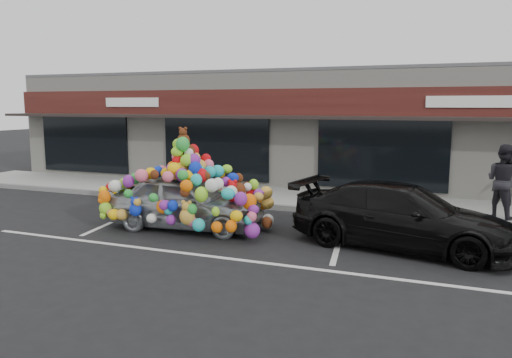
% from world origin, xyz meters
% --- Properties ---
extents(ground, '(90.00, 90.00, 0.00)m').
position_xyz_m(ground, '(0.00, 0.00, 0.00)').
color(ground, black).
rests_on(ground, ground).
extents(shop_building, '(24.00, 7.20, 4.31)m').
position_xyz_m(shop_building, '(0.00, 8.44, 2.16)').
color(shop_building, beige).
rests_on(shop_building, ground).
extents(sidewalk, '(26.00, 3.00, 0.15)m').
position_xyz_m(sidewalk, '(0.00, 4.00, 0.07)').
color(sidewalk, '#989993').
rests_on(sidewalk, ground).
extents(kerb, '(26.00, 0.18, 0.16)m').
position_xyz_m(kerb, '(0.00, 2.50, 0.07)').
color(kerb, slate).
rests_on(kerb, ground).
extents(parking_stripe_left, '(0.73, 4.37, 0.01)m').
position_xyz_m(parking_stripe_left, '(-3.20, 0.20, 0.00)').
color(parking_stripe_left, silver).
rests_on(parking_stripe_left, ground).
extents(parking_stripe_mid, '(0.73, 4.37, 0.01)m').
position_xyz_m(parking_stripe_mid, '(2.80, 0.20, 0.00)').
color(parking_stripe_mid, silver).
rests_on(parking_stripe_mid, ground).
extents(lane_line, '(14.00, 0.12, 0.01)m').
position_xyz_m(lane_line, '(2.00, -2.30, 0.00)').
color(lane_line, silver).
rests_on(lane_line, ground).
extents(toy_car, '(2.87, 4.33, 2.45)m').
position_xyz_m(toy_car, '(-0.97, -0.42, 0.83)').
color(toy_car, '#91969A').
rests_on(toy_car, ground).
extents(black_sedan, '(2.80, 5.04, 1.38)m').
position_xyz_m(black_sedan, '(4.21, -0.20, 0.69)').
color(black_sedan, black).
rests_on(black_sedan, ground).
extents(pedestrian_b, '(1.18, 1.16, 1.91)m').
position_xyz_m(pedestrian_b, '(6.42, 3.11, 1.11)').
color(pedestrian_b, black).
rests_on(pedestrian_b, sidewalk).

